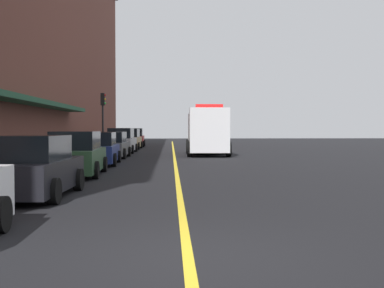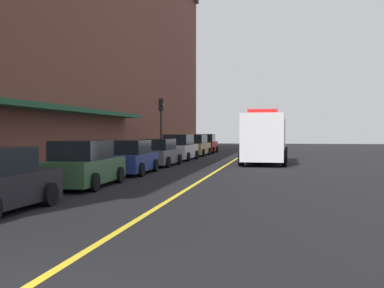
{
  "view_description": "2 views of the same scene",
  "coord_description": "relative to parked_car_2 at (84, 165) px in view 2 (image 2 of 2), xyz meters",
  "views": [
    {
      "loc": [
        -0.24,
        -6.7,
        1.81
      ],
      "look_at": [
        0.92,
        18.93,
        0.98
      ],
      "focal_mm": 44.54,
      "sensor_mm": 36.0,
      "label": 1
    },
    {
      "loc": [
        3.19,
        -4.69,
        2.0
      ],
      "look_at": [
        -1.57,
        21.29,
        1.35
      ],
      "focal_mm": 44.74,
      "sensor_mm": 36.0,
      "label": 2
    }
  ],
  "objects": [
    {
      "name": "traffic_light_near",
      "position": [
        -1.43,
        17.35,
        2.36
      ],
      "size": [
        0.38,
        0.36,
        4.3
      ],
      "color": "#232326",
      "rests_on": "sidewalk_left"
    },
    {
      "name": "ground_plane",
      "position": [
        3.86,
        13.22,
        -0.8
      ],
      "size": [
        112.0,
        112.0,
        0.0
      ],
      "primitive_type": "plane",
      "color": "black"
    },
    {
      "name": "parking_meter_3",
      "position": [
        -1.49,
        19.23,
        0.26
      ],
      "size": [
        0.14,
        0.18,
        1.33
      ],
      "color": "#4C4C51",
      "rests_on": "sidewalk_left"
    },
    {
      "name": "parking_meter_2",
      "position": [
        -1.49,
        -2.5,
        0.26
      ],
      "size": [
        0.14,
        0.18,
        1.33
      ],
      "color": "#4C4C51",
      "rests_on": "sidewalk_left"
    },
    {
      "name": "box_truck",
      "position": [
        6.13,
        14.53,
        0.8
      ],
      "size": [
        2.95,
        7.85,
        3.35
      ],
      "rotation": [
        0.0,
        0.0,
        -1.59
      ],
      "color": "silver",
      "rests_on": "ground"
    },
    {
      "name": "parking_meter_0",
      "position": [
        -1.49,
        19.71,
        0.26
      ],
      "size": [
        0.14,
        0.18,
        1.33
      ],
      "color": "#4C4C51",
      "rests_on": "sidewalk_left"
    },
    {
      "name": "sidewalk_left",
      "position": [
        -2.34,
        13.22,
        -0.72
      ],
      "size": [
        2.4,
        70.0,
        0.15
      ],
      "primitive_type": "cube",
      "color": "gray",
      "rests_on": "ground"
    },
    {
      "name": "lane_center_stripe",
      "position": [
        3.86,
        13.22,
        -0.79
      ],
      "size": [
        0.16,
        70.0,
        0.01
      ],
      "primitive_type": "cube",
      "color": "gold",
      "rests_on": "ground"
    },
    {
      "name": "brick_building_left",
      "position": [
        -10.45,
        12.22,
        8.73
      ],
      "size": [
        14.99,
        64.0,
        19.04
      ],
      "color": "brown",
      "rests_on": "ground"
    },
    {
      "name": "parked_car_3",
      "position": [
        -0.0,
        5.49,
        -0.03
      ],
      "size": [
        2.09,
        4.47,
        1.63
      ],
      "rotation": [
        0.0,
        0.0,
        1.6
      ],
      "color": "navy",
      "rests_on": "ground"
    },
    {
      "name": "parked_car_5",
      "position": [
        -0.04,
        17.16,
        0.06
      ],
      "size": [
        2.15,
        4.88,
        1.85
      ],
      "rotation": [
        0.0,
        0.0,
        1.55
      ],
      "color": "silver",
      "rests_on": "ground"
    },
    {
      "name": "parked_car_7",
      "position": [
        -0.04,
        29.4,
        0.06
      ],
      "size": [
        2.17,
        4.65,
        1.84
      ],
      "rotation": [
        0.0,
        0.0,
        1.59
      ],
      "color": "maroon",
      "rests_on": "ground"
    },
    {
      "name": "parking_meter_1",
      "position": [
        -1.49,
        18.13,
        0.26
      ],
      "size": [
        0.14,
        0.18,
        1.33
      ],
      "color": "#4C4C51",
      "rests_on": "sidewalk_left"
    },
    {
      "name": "parked_car_2",
      "position": [
        0.0,
        0.0,
        0.0
      ],
      "size": [
        2.09,
        4.6,
        1.7
      ],
      "rotation": [
        0.0,
        0.0,
        1.6
      ],
      "color": "#2D5133",
      "rests_on": "ground"
    },
    {
      "name": "parked_car_4",
      "position": [
        -0.0,
        11.09,
        -0.04
      ],
      "size": [
        2.06,
        4.48,
        1.61
      ],
      "rotation": [
        0.0,
        0.0,
        1.55
      ],
      "color": "#595B60",
      "rests_on": "ground"
    },
    {
      "name": "parked_car_6",
      "position": [
        0.0,
        23.8,
        0.04
      ],
      "size": [
        2.07,
        4.92,
        1.8
      ],
      "rotation": [
        0.0,
        0.0,
        1.55
      ],
      "color": "#A5844C",
      "rests_on": "ground"
    }
  ]
}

